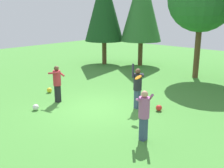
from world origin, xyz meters
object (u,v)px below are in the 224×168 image
(person_thrower, at_px, (138,85))
(tree_left, at_px, (142,4))
(person_bystander, at_px, (57,81))
(ball_red, at_px, (159,108))
(ball_yellow, at_px, (49,90))
(frisbee, at_px, (138,77))
(ball_white, at_px, (36,107))
(tree_far_left, at_px, (104,6))
(person_catcher, at_px, (144,111))

(person_thrower, distance_m, tree_left, 9.71)
(person_bystander, xyz_separation_m, tree_left, (-2.17, 9.12, 3.40))
(ball_red, xyz_separation_m, ball_yellow, (-5.38, -1.46, 0.00))
(frisbee, height_order, ball_white, frisbee)
(person_bystander, xyz_separation_m, tree_far_left, (-4.53, 7.78, 3.28))
(person_catcher, xyz_separation_m, ball_red, (-0.99, 2.48, -0.83))
(person_thrower, bearing_deg, tree_left, 177.54)
(person_thrower, distance_m, frisbee, 0.92)
(frisbee, xyz_separation_m, ball_yellow, (-5.00, -0.52, -1.38))
(ball_yellow, relative_size, tree_far_left, 0.04)
(frisbee, distance_m, ball_yellow, 5.21)
(ball_white, bearing_deg, ball_red, 40.93)
(person_catcher, distance_m, ball_yellow, 6.50)
(ball_red, distance_m, ball_white, 4.99)
(tree_left, relative_size, tree_far_left, 1.03)
(frisbee, relative_size, ball_white, 1.44)
(person_thrower, height_order, person_bystander, person_thrower)
(person_catcher, relative_size, tree_left, 0.23)
(ball_red, relative_size, ball_white, 0.99)
(person_thrower, bearing_deg, person_bystander, -99.18)
(frisbee, height_order, tree_far_left, tree_far_left)
(tree_left, height_order, tree_far_left, tree_left)
(tree_left, bearing_deg, ball_white, -77.26)
(person_thrower, relative_size, ball_red, 7.38)
(ball_yellow, distance_m, ball_white, 2.42)
(person_catcher, distance_m, ball_red, 2.79)
(person_catcher, relative_size, ball_white, 6.36)
(ball_red, height_order, tree_left, tree_left)
(person_thrower, bearing_deg, tree_far_left, -166.39)
(person_thrower, distance_m, tree_far_left, 10.28)
(person_catcher, height_order, ball_yellow, person_catcher)
(ball_yellow, relative_size, tree_left, 0.04)
(ball_white, relative_size, tree_far_left, 0.04)
(person_bystander, xyz_separation_m, ball_white, (0.17, -1.25, -0.83))
(person_thrower, xyz_separation_m, ball_white, (-2.92, -2.94, -0.88))
(ball_white, bearing_deg, tree_far_left, 117.51)
(tree_far_left, bearing_deg, ball_white, -62.49)
(frisbee, xyz_separation_m, ball_white, (-3.40, -2.33, -1.38))
(person_thrower, height_order, ball_white, person_thrower)
(person_catcher, xyz_separation_m, person_bystander, (-4.94, 0.46, 0.00))
(person_catcher, bearing_deg, ball_red, -19.81)
(ball_yellow, height_order, tree_far_left, tree_far_left)
(person_bystander, bearing_deg, person_thrower, 11.75)
(person_bystander, bearing_deg, ball_white, -99.03)
(frisbee, xyz_separation_m, tree_left, (-5.74, 8.04, 2.85))
(person_bystander, relative_size, tree_far_left, 0.24)
(person_catcher, bearing_deg, tree_far_left, 7.37)
(frisbee, relative_size, tree_left, 0.05)
(person_thrower, relative_size, person_bystander, 1.14)
(frisbee, height_order, ball_red, frisbee)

